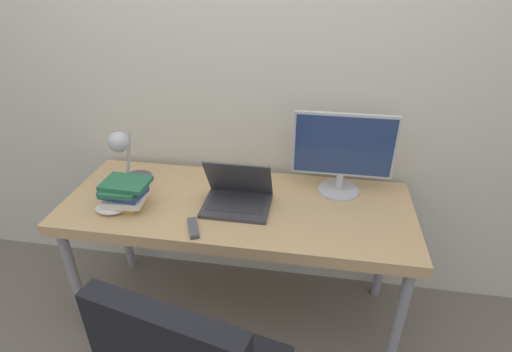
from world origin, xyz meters
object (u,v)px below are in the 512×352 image
at_px(book_stack, 124,194).
at_px(desk_lamp, 124,153).
at_px(laptop, 237,196).
at_px(game_controller, 110,208).
at_px(monitor, 343,151).

bearing_deg(book_stack, desk_lamp, 108.71).
xyz_separation_m(desk_lamp, book_stack, (0.06, -0.17, -0.13)).
xyz_separation_m(laptop, game_controller, (-0.58, -0.16, -0.03)).
xyz_separation_m(laptop, book_stack, (-0.53, -0.11, 0.03)).
relative_size(monitor, book_stack, 2.10).
bearing_deg(book_stack, laptop, 11.31).
distance_m(monitor, desk_lamp, 1.09).
bearing_deg(game_controller, desk_lamp, 90.91).
bearing_deg(monitor, book_stack, -162.59).
bearing_deg(monitor, game_controller, -160.92).
bearing_deg(desk_lamp, laptop, -6.51).
height_order(laptop, game_controller, laptop).
relative_size(laptop, game_controller, 2.25).
xyz_separation_m(monitor, game_controller, (-1.07, -0.37, -0.21)).
distance_m(laptop, book_stack, 0.54).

